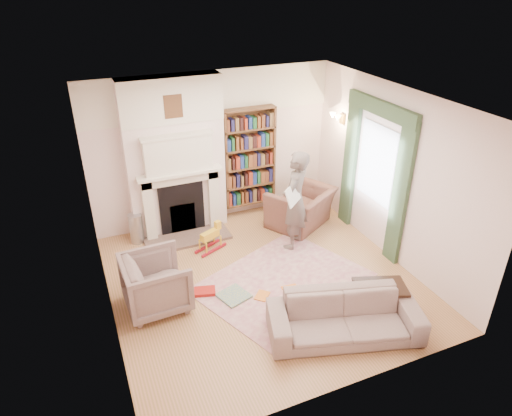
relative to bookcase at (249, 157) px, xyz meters
name	(u,v)px	position (x,y,z in m)	size (l,w,h in m)	color
floor	(262,280)	(-0.65, -2.12, -1.18)	(4.50, 4.50, 0.00)	olive
ceiling	(264,102)	(-0.65, -2.12, 1.62)	(4.50, 4.50, 0.00)	white
wall_back	(213,148)	(-0.65, 0.13, 0.22)	(4.50, 4.50, 0.00)	white
wall_front	(352,292)	(-0.65, -4.37, 0.22)	(4.50, 4.50, 0.00)	white
wall_left	(98,232)	(-2.90, -2.12, 0.22)	(4.50, 4.50, 0.00)	white
wall_right	(392,175)	(1.60, -2.12, 0.22)	(4.50, 4.50, 0.00)	white
fireplace	(176,159)	(-1.40, -0.07, 0.21)	(1.70, 0.58, 2.80)	white
bookcase	(249,157)	(0.00, 0.00, 0.00)	(1.00, 0.24, 1.85)	brown
window	(377,163)	(1.58, -1.72, 0.27)	(0.02, 0.90, 1.30)	silver
curtain_left	(400,195)	(1.55, -2.42, 0.02)	(0.07, 0.32, 2.40)	#2E472E
curtain_right	(350,163)	(1.55, -1.02, 0.02)	(0.07, 0.32, 2.40)	#2E472E
pelmet	(382,108)	(1.54, -1.72, 1.20)	(0.09, 1.70, 0.24)	#2E472E
wall_sconce	(333,120)	(1.38, -0.62, 0.72)	(0.20, 0.24, 0.24)	gold
rug	(283,282)	(-0.38, -2.32, -1.17)	(2.43, 1.87, 0.01)	beige
armchair_reading	(301,208)	(0.70, -0.81, -0.82)	(1.11, 0.97, 0.72)	#52362C
armchair_left	(156,283)	(-2.27, -2.09, -0.77)	(0.86, 0.88, 0.80)	gray
sofa	(345,317)	(-0.14, -3.63, -0.89)	(1.98, 0.78, 0.58)	gray
man_reading	(295,201)	(0.25, -1.41, -0.30)	(0.64, 0.42, 1.75)	#5E524B
newspaper	(293,195)	(0.10, -1.61, -0.07)	(0.43, 0.02, 0.30)	white
coffee_table	(379,299)	(0.55, -3.43, -0.95)	(0.70, 0.45, 0.45)	black
paraffin_heater	(136,228)	(-2.24, -0.23, -0.90)	(0.24, 0.24, 0.55)	#9FA0A6
rocking_horse	(210,238)	(-1.13, -0.99, -0.93)	(0.55, 0.22, 0.49)	gold
board_game	(234,296)	(-1.21, -2.34, -1.15)	(0.40, 0.40, 0.03)	gold
game_box_lid	(205,291)	(-1.58, -2.09, -1.14)	(0.31, 0.21, 0.05)	#9F1712
comic_annuals	(284,295)	(-0.51, -2.61, -1.16)	(0.78, 0.57, 0.02)	red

